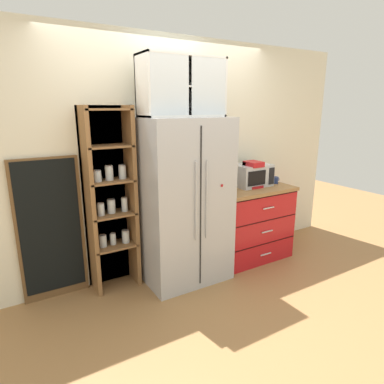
# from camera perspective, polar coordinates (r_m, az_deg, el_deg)

# --- Properties ---
(ground_plane) EXTENTS (10.65, 10.65, 0.00)m
(ground_plane) POSITION_cam_1_polar(r_m,az_deg,el_deg) (3.75, -1.18, -14.47)
(ground_plane) COLOR #9E7042
(wall_back_cream) EXTENTS (4.96, 0.10, 2.55)m
(wall_back_cream) POSITION_cam_1_polar(r_m,az_deg,el_deg) (3.67, -4.39, 5.99)
(wall_back_cream) COLOR silver
(wall_back_cream) RESTS_ON ground
(refrigerator) EXTENTS (0.88, 0.68, 1.73)m
(refrigerator) POSITION_cam_1_polar(r_m,az_deg,el_deg) (3.43, -1.43, -1.61)
(refrigerator) COLOR #B7BABF
(refrigerator) RESTS_ON ground
(pantry_shelf_column) EXTENTS (0.50, 0.31, 1.84)m
(pantry_shelf_column) POSITION_cam_1_polar(r_m,az_deg,el_deg) (3.37, -14.15, -1.03)
(pantry_shelf_column) COLOR brown
(pantry_shelf_column) RESTS_ON ground
(counter_cabinet) EXTENTS (0.96, 0.63, 0.90)m
(counter_cabinet) POSITION_cam_1_polar(r_m,az_deg,el_deg) (4.11, 10.02, -5.15)
(counter_cabinet) COLOR red
(counter_cabinet) RESTS_ON ground
(microwave) EXTENTS (0.44, 0.33, 0.26)m
(microwave) POSITION_cam_1_polar(r_m,az_deg,el_deg) (4.01, 10.36, 2.92)
(microwave) COLOR #B7BABF
(microwave) RESTS_ON counter_cabinet
(coffee_maker) EXTENTS (0.17, 0.20, 0.31)m
(coffee_maker) POSITION_cam_1_polar(r_m,az_deg,el_deg) (3.95, 10.34, 3.11)
(coffee_maker) COLOR red
(coffee_maker) RESTS_ON counter_cabinet
(mug_navy) EXTENTS (0.12, 0.08, 0.08)m
(mug_navy) POSITION_cam_1_polar(r_m,az_deg,el_deg) (4.22, 14.25, 2.03)
(mug_navy) COLOR navy
(mug_navy) RESTS_ON counter_cabinet
(mug_charcoal) EXTENTS (0.11, 0.07, 0.09)m
(mug_charcoal) POSITION_cam_1_polar(r_m,az_deg,el_deg) (3.75, 6.20, 0.96)
(mug_charcoal) COLOR #2D2D33
(mug_charcoal) RESTS_ON counter_cabinet
(bottle_green) EXTENTS (0.06, 0.06, 0.26)m
(bottle_green) POSITION_cam_1_polar(r_m,az_deg,el_deg) (4.00, 9.84, 2.62)
(bottle_green) COLOR #285B33
(bottle_green) RESTS_ON counter_cabinet
(bottle_amber) EXTENTS (0.07, 0.07, 0.29)m
(bottle_amber) POSITION_cam_1_polar(r_m,az_deg,el_deg) (4.00, 9.75, 2.86)
(bottle_amber) COLOR brown
(bottle_amber) RESTS_ON counter_cabinet
(upper_cabinet) EXTENTS (0.85, 0.32, 0.57)m
(upper_cabinet) POSITION_cam_1_polar(r_m,az_deg,el_deg) (3.34, -1.97, 17.80)
(upper_cabinet) COLOR silver
(upper_cabinet) RESTS_ON refrigerator
(chalkboard_menu) EXTENTS (0.60, 0.04, 1.39)m
(chalkboard_menu) POSITION_cam_1_polar(r_m,az_deg,el_deg) (3.39, -23.43, -6.04)
(chalkboard_menu) COLOR brown
(chalkboard_menu) RESTS_ON ground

